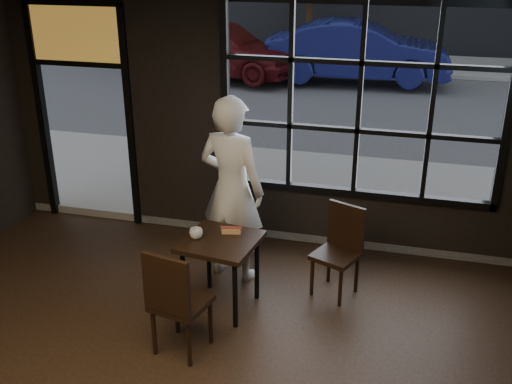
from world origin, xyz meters
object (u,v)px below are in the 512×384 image
(man, at_px, (232,189))
(navy_car, at_px, (358,51))
(cafe_table, at_px, (221,273))
(chair_near, at_px, (181,299))

(man, bearing_deg, navy_car, -78.18)
(cafe_table, bearing_deg, man, 104.13)
(cafe_table, height_order, chair_near, chair_near)
(cafe_table, xyz_separation_m, navy_car, (0.24, 10.26, 0.46))
(chair_near, bearing_deg, man, -80.38)
(cafe_table, relative_size, navy_car, 0.17)
(cafe_table, bearing_deg, chair_near, -92.35)
(cafe_table, height_order, navy_car, navy_car)
(chair_near, xyz_separation_m, man, (0.05, 1.36, 0.48))
(man, relative_size, navy_car, 0.45)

